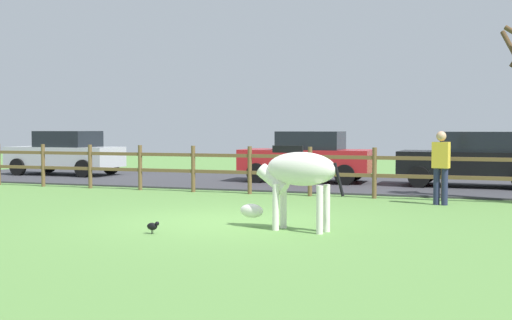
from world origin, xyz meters
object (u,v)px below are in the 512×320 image
at_px(zebra, 297,175).
at_px(parked_car_black, 473,159).
at_px(parked_car_red, 307,156).
at_px(parked_car_silver, 66,153).
at_px(visitor_near_fence, 441,164).
at_px(crow_on_grass, 153,226).

height_order(zebra, parked_car_black, parked_car_black).
relative_size(parked_car_red, parked_car_black, 1.01).
xyz_separation_m(parked_car_silver, visitor_near_fence, (13.30, -4.64, 0.06)).
bearing_deg(parked_car_red, parked_car_silver, 179.89).
height_order(crow_on_grass, parked_car_silver, parked_car_silver).
bearing_deg(visitor_near_fence, parked_car_black, 83.81).
relative_size(parked_car_silver, parked_car_black, 1.00).
bearing_deg(zebra, parked_car_red, 104.75).
relative_size(zebra, parked_car_black, 0.48).
bearing_deg(crow_on_grass, parked_car_silver, 131.66).
relative_size(crow_on_grass, visitor_near_fence, 0.13).
distance_m(crow_on_grass, parked_car_black, 11.34).
relative_size(zebra, visitor_near_fence, 1.17).
relative_size(parked_car_black, visitor_near_fence, 2.45).
distance_m(parked_car_silver, parked_car_black, 13.79).
bearing_deg(zebra, parked_car_silver, 140.65).
relative_size(zebra, parked_car_red, 0.47).
bearing_deg(parked_car_red, parked_car_black, -0.61).
xyz_separation_m(parked_car_silver, parked_car_red, (8.92, -0.02, 0.00)).
distance_m(zebra, parked_car_black, 9.57).
xyz_separation_m(parked_car_silver, parked_car_black, (13.79, -0.07, 0.00)).
bearing_deg(visitor_near_fence, parked_car_silver, 160.76).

